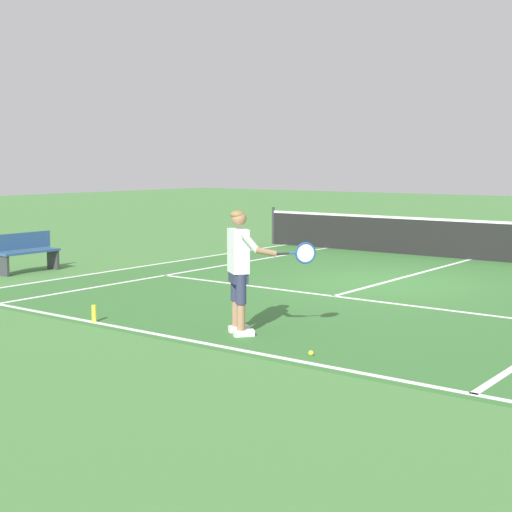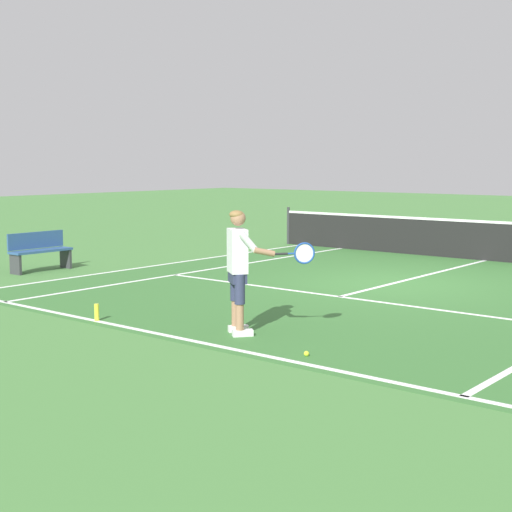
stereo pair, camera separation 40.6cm
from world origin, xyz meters
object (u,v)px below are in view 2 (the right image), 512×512
Objects in this scene: tennis_player at (240,263)px; tennis_ball_near_feet at (306,354)px; water_bottle at (97,312)px; courtside_bench at (40,250)px.

tennis_ball_near_feet is (1.41, -0.39, -0.96)m from tennis_player.
tennis_ball_near_feet is 3.65m from water_bottle.
water_bottle is (-2.23, -0.69, -0.86)m from tennis_player.
tennis_player is at bearing -14.37° from courtside_bench.
courtside_bench is 5.42× the size of water_bottle.
tennis_ball_near_feet is 9.06m from courtside_bench.
tennis_player is 2.48m from water_bottle.
tennis_player reaches higher than tennis_ball_near_feet.
tennis_player reaches higher than water_bottle.
courtside_bench is (-8.76, 2.28, 0.42)m from tennis_ball_near_feet.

